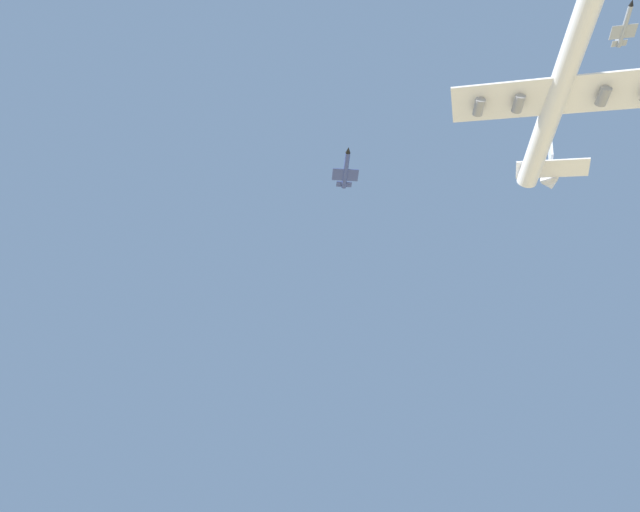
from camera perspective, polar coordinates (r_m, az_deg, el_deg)
carrier_jet at (r=170.17m, az=24.86°, el=16.07°), size 79.20×58.92×22.80m
chase_jet_left_wing at (r=205.72m, az=30.53°, el=20.94°), size 15.31×8.59×4.00m
chase_jet_high_escort at (r=159.98m, az=2.85°, el=9.42°), size 15.19×9.01×4.00m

